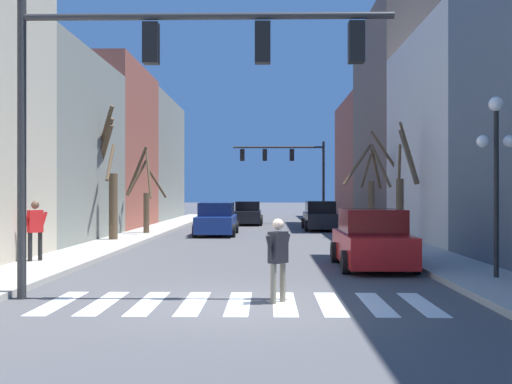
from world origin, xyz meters
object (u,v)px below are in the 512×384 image
Objects in this scene: car_parked_right_near at (372,241)px; pedestrian_on_left_sidewalk at (35,225)px; traffic_signal_near at (161,73)px; street_tree_right_near at (402,193)px; street_tree_left_mid at (108,180)px; street_tree_left_near at (373,187)px; traffic_signal_far at (289,163)px; street_lamp_right_corner at (496,149)px; car_parked_right_mid at (248,214)px; pedestrian_on_right_sidewalk at (278,253)px; car_parked_left_far at (320,216)px; street_tree_left_far at (145,194)px; car_parked_right_far at (217,220)px.

pedestrian_on_left_sidewalk reaches higher than car_parked_right_near.
traffic_signal_near is at bearing 135.11° from car_parked_right_near.
street_tree_right_near is (12.38, 6.31, 0.98)m from pedestrian_on_left_sidewalk.
street_tree_left_mid is 12.84m from street_tree_left_near.
traffic_signal_far is 28.18m from street_lamp_right_corner.
car_parked_right_mid is at bearing 112.09° from street_tree_right_near.
traffic_signal_far is 1.09× the size of street_tree_left_mid.
pedestrian_on_left_sidewalk is at bearing -88.42° from pedestrian_on_right_sidewalk.
traffic_signal_far reaches higher than street_tree_left_near.
street_tree_left_mid is (-0.10, 8.58, 1.56)m from pedestrian_on_left_sidewalk.
street_lamp_right_corner is at bearing -89.21° from street_tree_right_near.
pedestrian_on_left_sidewalk is at bearing 149.96° from car_parked_left_far.
car_parked_right_near is at bearing 10.70° from car_parked_right_mid.
street_tree_left_mid reaches higher than street_tree_right_near.
street_tree_left_far is at bearing -137.88° from pedestrian_on_left_sidewalk.
car_parked_right_near is 14.50m from car_parked_right_far.
street_tree_left_mid is 1.15× the size of street_tree_left_near.
street_tree_left_far is 0.74× the size of street_tree_left_mid.
car_parked_right_far is at bearing -7.39° from car_parked_right_mid.
street_lamp_right_corner is at bearing 16.69° from traffic_signal_near.
traffic_signal_far reaches higher than car_parked_left_far.
traffic_signal_near reaches higher than car_parked_right_mid.
car_parked_right_near is 23.66m from car_parked_right_mid.
car_parked_right_far is (-5.68, 13.34, -0.01)m from car_parked_right_near.
street_lamp_right_corner reaches higher than car_parked_right_mid.
car_parked_left_far is 23.43m from pedestrian_on_right_sidewalk.
traffic_signal_far reaches higher than pedestrian_on_left_sidewalk.
pedestrian_on_left_sidewalk reaches higher than car_parked_right_mid.
car_parked_right_mid is 0.93× the size of car_parked_left_far.
street_tree_left_mid is (-5.72, -14.38, 2.02)m from car_parked_right_mid.
car_parked_right_far is 19.15m from pedestrian_on_right_sidewalk.
car_parked_left_far is at bearing -0.12° from car_parked_right_near.
pedestrian_on_left_sidewalk is at bearing 88.36° from car_parked_right_near.
street_lamp_right_corner reaches higher than pedestrian_on_right_sidewalk.
car_parked_right_mid is at bearing 64.96° from street_tree_left_far.
pedestrian_on_left_sidewalk is (-8.48, -24.65, -3.10)m from traffic_signal_far.
street_tree_right_near is at bearing -78.02° from traffic_signal_far.
car_parked_right_far is 1.10× the size of street_tree_left_far.
car_parked_left_far is (5.71, 4.32, 0.01)m from car_parked_right_far.
car_parked_right_far is at bearing 173.56° from street_tree_left_near.
street_lamp_right_corner is 0.99× the size of street_tree_left_far.
traffic_signal_near reaches higher than street_tree_left_mid.
street_tree_left_mid is (-4.89, 14.11, -1.89)m from traffic_signal_near.
pedestrian_on_left_sidewalk is (-10.01, 0.29, 0.42)m from car_parked_right_near.
traffic_signal_near is 4.40m from pedestrian_on_right_sidewalk.
street_tree_left_near is (6.61, -10.80, 1.72)m from car_parked_right_mid.
street_tree_left_mid is (-7.29, 14.46, 1.78)m from pedestrian_on_right_sidewalk.
pedestrian_on_right_sidewalk is (2.85, -18.93, 0.21)m from car_parked_right_far.
street_tree_left_mid reaches higher than street_lamp_right_corner.
street_tree_right_near is at bearing -10.31° from street_tree_left_mid.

